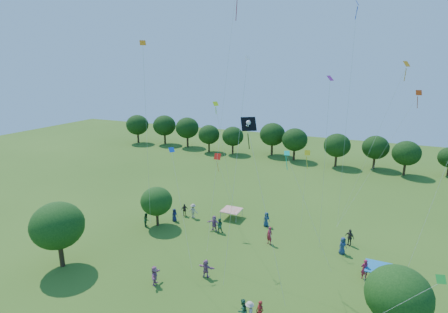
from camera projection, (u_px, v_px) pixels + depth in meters
near_tree_west at (57, 226)px, 31.24m from camera, size 4.68×4.68×6.19m
near_tree_north at (156, 201)px, 39.70m from camera, size 3.60×3.60×4.61m
near_tree_east at (398, 295)px, 22.71m from camera, size 4.22×4.22×5.38m
treeline at (305, 140)px, 66.47m from camera, size 88.01×8.77×6.77m
tent_red_stripe at (232, 210)px, 42.08m from camera, size 2.20×2.20×1.10m
tent_blue at (379, 268)px, 30.14m from camera, size 2.20×2.20×1.10m
crowd_person_0 at (174, 215)px, 41.39m from camera, size 0.66×0.85×1.53m
crowd_person_1 at (269, 236)px, 35.99m from camera, size 0.83×0.71×1.89m
crowd_person_2 at (146, 220)px, 40.05m from camera, size 0.75×0.89×1.58m
crowd_person_3 at (193, 211)px, 42.27m from camera, size 1.16×0.53×1.77m
crowd_person_4 at (350, 237)px, 35.77m from camera, size 1.14×0.93×1.77m
crowd_person_5 at (214, 223)px, 38.96m from camera, size 1.67×0.66×1.77m
crowd_person_6 at (343, 246)px, 34.14m from camera, size 0.93×0.95×1.75m
crowd_person_7 at (260, 312)px, 24.98m from camera, size 0.75×0.62×1.73m
crowd_person_8 at (243, 310)px, 25.20m from camera, size 0.80×0.96×1.72m
crowd_person_9 at (250, 313)px, 24.93m from camera, size 0.75×1.23×1.75m
crowd_person_10 at (184, 210)px, 42.80m from camera, size 0.91×0.96×1.55m
crowd_person_11 at (206, 268)px, 30.43m from camera, size 1.54×0.58×1.64m
crowd_person_12 at (266, 219)px, 39.97m from camera, size 0.89×0.94×1.71m
crowd_person_13 at (364, 269)px, 30.19m from camera, size 0.80×0.72×1.81m
crowd_person_14 at (219, 225)px, 38.57m from camera, size 0.93×0.74×1.65m
crowd_person_17 at (155, 275)px, 29.38m from camera, size 0.97×1.66×1.68m
pirate_kite at (249, 129)px, 24.59m from camera, size 4.25×2.12×13.13m
red_high_kite at (232, 29)px, 31.45m from camera, size 0.60×6.31×24.47m
small_kite_0 at (219, 162)px, 38.39m from camera, size 1.90×1.52×7.31m
small_kite_1 at (145, 100)px, 32.12m from camera, size 2.74×3.12×18.76m
small_kite_2 at (306, 165)px, 35.11m from camera, size 0.59×0.42×8.45m
small_kite_3 at (443, 172)px, 24.90m from camera, size 2.55×2.20×11.45m
small_kite_4 at (175, 173)px, 31.33m from camera, size 4.11×3.77×9.41m
small_kite_5 at (327, 123)px, 29.22m from camera, size 0.56×1.41×15.87m
small_kite_6 at (238, 142)px, 25.94m from camera, size 0.85×3.02×17.37m
small_kite_7 at (297, 182)px, 27.49m from camera, size 4.19×1.43×10.25m
small_kite_8 at (400, 125)px, 33.85m from camera, size 6.42×2.33×14.40m
small_kite_9 at (391, 101)px, 32.03m from camera, size 4.98×0.73×17.04m
small_kite_10 at (221, 132)px, 34.42m from camera, size 0.70×4.47×13.35m
small_kite_11 at (424, 289)px, 19.28m from camera, size 4.40×1.41×5.82m
small_kite_12 at (351, 73)px, 32.92m from camera, size 0.31×0.72×22.29m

